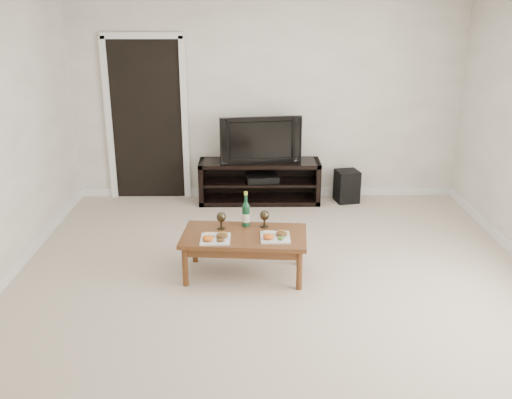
% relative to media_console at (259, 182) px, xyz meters
% --- Properties ---
extents(floor, '(5.50, 5.50, 0.00)m').
position_rel_media_console_xyz_m(floor, '(0.10, -2.50, -0.28)').
color(floor, beige).
rests_on(floor, ground).
extents(back_wall, '(5.00, 0.04, 2.60)m').
position_rel_media_console_xyz_m(back_wall, '(0.10, 0.27, 1.02)').
color(back_wall, white).
rests_on(back_wall, ground).
extents(doorway, '(0.90, 0.02, 2.05)m').
position_rel_media_console_xyz_m(doorway, '(-1.45, 0.24, 0.75)').
color(doorway, black).
rests_on(doorway, ground).
extents(media_console, '(1.55, 0.45, 0.55)m').
position_rel_media_console_xyz_m(media_console, '(0.00, 0.00, 0.00)').
color(media_console, black).
rests_on(media_console, ground).
extents(television, '(1.04, 0.28, 0.59)m').
position_rel_media_console_xyz_m(television, '(0.00, 0.00, 0.57)').
color(television, black).
rests_on(television, media_console).
extents(av_receiver, '(0.43, 0.35, 0.08)m').
position_rel_media_console_xyz_m(av_receiver, '(0.03, -0.01, 0.05)').
color(av_receiver, black).
rests_on(av_receiver, media_console).
extents(subwoofer, '(0.33, 0.33, 0.42)m').
position_rel_media_console_xyz_m(subwoofer, '(1.14, -0.00, -0.07)').
color(subwoofer, black).
rests_on(subwoofer, ground).
extents(coffee_table, '(1.21, 0.73, 0.42)m').
position_rel_media_console_xyz_m(coffee_table, '(-0.18, -2.11, -0.07)').
color(coffee_table, brown).
rests_on(coffee_table, ground).
extents(plate_left, '(0.27, 0.27, 0.07)m').
position_rel_media_console_xyz_m(plate_left, '(-0.45, -2.25, 0.18)').
color(plate_left, white).
rests_on(plate_left, coffee_table).
extents(plate_right, '(0.27, 0.27, 0.07)m').
position_rel_media_console_xyz_m(plate_right, '(0.10, -2.21, 0.18)').
color(plate_right, white).
rests_on(plate_right, coffee_table).
extents(wine_bottle, '(0.07, 0.07, 0.35)m').
position_rel_media_console_xyz_m(wine_bottle, '(-0.17, -1.90, 0.32)').
color(wine_bottle, '#103D23').
rests_on(wine_bottle, coffee_table).
extents(goblet_left, '(0.09, 0.09, 0.17)m').
position_rel_media_console_xyz_m(goblet_left, '(-0.40, -1.97, 0.23)').
color(goblet_left, '#352C1D').
rests_on(goblet_left, coffee_table).
extents(goblet_right, '(0.09, 0.09, 0.17)m').
position_rel_media_console_xyz_m(goblet_right, '(0.01, -1.93, 0.23)').
color(goblet_right, '#352C1D').
rests_on(goblet_right, coffee_table).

